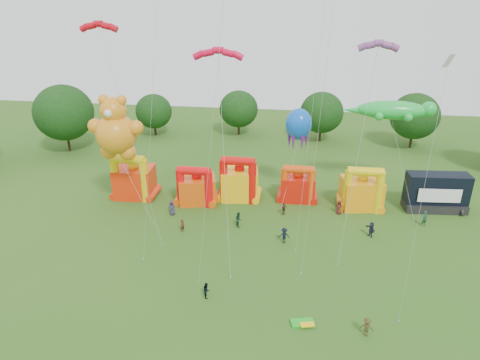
# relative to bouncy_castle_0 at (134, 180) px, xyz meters

# --- Properties ---
(ground) EXTENTS (160.00, 160.00, 0.00)m
(ground) POSITION_rel_bouncy_castle_0_xyz_m (18.51, -26.32, -2.52)
(ground) COLOR #265518
(ground) RESTS_ON ground
(tree_ring) EXTENTS (123.82, 125.93, 12.07)m
(tree_ring) POSITION_rel_bouncy_castle_0_xyz_m (17.32, -25.71, 3.74)
(tree_ring) COLOR #352314
(tree_ring) RESTS_ON ground
(bouncy_castle_0) EXTENTS (5.49, 4.52, 6.64)m
(bouncy_castle_0) POSITION_rel_bouncy_castle_0_xyz_m (0.00, 0.00, 0.00)
(bouncy_castle_0) COLOR red
(bouncy_castle_0) RESTS_ON ground
(bouncy_castle_1) EXTENTS (5.74, 5.05, 5.66)m
(bouncy_castle_1) POSITION_rel_bouncy_castle_0_xyz_m (9.09, -0.53, -0.36)
(bouncy_castle_1) COLOR #E3500C
(bouncy_castle_1) RESTS_ON ground
(bouncy_castle_2) EXTENTS (5.52, 4.67, 6.60)m
(bouncy_castle_2) POSITION_rel_bouncy_castle_0_xyz_m (14.63, 1.45, -0.01)
(bouncy_castle_2) COLOR #FFB90D
(bouncy_castle_2) RESTS_ON ground
(bouncy_castle_3) EXTENTS (4.73, 3.85, 5.48)m
(bouncy_castle_3) POSITION_rel_bouncy_castle_0_xyz_m (22.65, 2.21, -0.42)
(bouncy_castle_3) COLOR red
(bouncy_castle_3) RESTS_ON ground
(bouncy_castle_4) EXTENTS (5.65, 4.83, 6.23)m
(bouncy_castle_4) POSITION_rel_bouncy_castle_0_xyz_m (31.07, 0.97, -0.15)
(bouncy_castle_4) COLOR orange
(bouncy_castle_4) RESTS_ON ground
(stage_trailer) EXTENTS (8.04, 3.56, 5.07)m
(stage_trailer) POSITION_rel_bouncy_castle_0_xyz_m (40.67, 1.79, -0.08)
(stage_trailer) COLOR black
(stage_trailer) RESTS_ON ground
(teddy_bear_kite) EXTENTS (8.54, 5.65, 15.46)m
(teddy_bear_kite) POSITION_rel_bouncy_castle_0_xyz_m (1.24, -4.97, 5.55)
(teddy_bear_kite) COLOR orange
(teddy_bear_kite) RESTS_ON ground
(gecko_kite) EXTENTS (12.31, 10.74, 13.42)m
(gecko_kite) POSITION_rel_bouncy_castle_0_xyz_m (35.72, 3.39, 4.58)
(gecko_kite) COLOR green
(gecko_kite) RESTS_ON ground
(octopus_kite) EXTENTS (3.57, 7.51, 12.46)m
(octopus_kite) POSITION_rel_bouncy_castle_0_xyz_m (21.84, 2.76, 3.90)
(octopus_kite) COLOR blue
(octopus_kite) RESTS_ON ground
(parafoil_kites) EXTENTS (33.03, 11.26, 24.35)m
(parafoil_kites) POSITION_rel_bouncy_castle_0_xyz_m (12.06, -10.20, 8.78)
(parafoil_kites) COLOR red
(parafoil_kites) RESTS_ON ground
(diamond_kites) EXTENTS (27.87, 16.64, 39.24)m
(diamond_kites) POSITION_rel_bouncy_castle_0_xyz_m (20.43, -12.60, 12.97)
(diamond_kites) COLOR red
(diamond_kites) RESTS_ON ground
(folded_kite_bundle) EXTENTS (2.18, 1.45, 0.31)m
(folded_kite_bundle) POSITION_rel_bouncy_castle_0_xyz_m (23.70, -22.62, -2.38)
(folded_kite_bundle) COLOR green
(folded_kite_bundle) RESTS_ON ground
(spectator_0) EXTENTS (0.96, 0.64, 1.93)m
(spectator_0) POSITION_rel_bouncy_castle_0_xyz_m (6.75, -4.61, -1.55)
(spectator_0) COLOR #312A47
(spectator_0) RESTS_ON ground
(spectator_1) EXTENTS (0.63, 0.72, 1.65)m
(spectator_1) POSITION_rel_bouncy_castle_0_xyz_m (9.23, -8.64, -1.69)
(spectator_1) COLOR #512217
(spectator_1) RESTS_ON ground
(spectator_2) EXTENTS (1.05, 1.14, 1.90)m
(spectator_2) POSITION_rel_bouncy_castle_0_xyz_m (15.71, -6.42, -1.57)
(spectator_2) COLOR #173B25
(spectator_2) RESTS_ON ground
(spectator_3) EXTENTS (1.31, 0.88, 1.88)m
(spectator_3) POSITION_rel_bouncy_castle_0_xyz_m (21.41, -9.42, -1.58)
(spectator_3) COLOR black
(spectator_3) RESTS_ON ground
(spectator_4) EXTENTS (1.01, 0.96, 1.69)m
(spectator_4) POSITION_rel_bouncy_castle_0_xyz_m (21.05, -2.53, -1.67)
(spectator_4) COLOR #46311C
(spectator_4) RESTS_ON ground
(spectator_5) EXTENTS (1.27, 1.79, 1.86)m
(spectator_5) POSITION_rel_bouncy_castle_0_xyz_m (31.43, -6.58, -1.59)
(spectator_5) COLOR #23233B
(spectator_5) RESTS_ON ground
(spectator_6) EXTENTS (1.06, 0.86, 1.88)m
(spectator_6) POSITION_rel_bouncy_castle_0_xyz_m (28.13, -1.32, -1.58)
(spectator_6) COLOR #581C19
(spectator_6) RESTS_ON ground
(spectator_7) EXTENTS (0.86, 0.78, 1.98)m
(spectator_7) POSITION_rel_bouncy_castle_0_xyz_m (38.32, -3.01, -1.53)
(spectator_7) COLOR #1C4632
(spectator_7) RESTS_ON ground
(spectator_8) EXTENTS (0.79, 0.90, 1.55)m
(spectator_8) POSITION_rel_bouncy_castle_0_xyz_m (14.68, -20.15, -1.74)
(spectator_8) COLOR black
(spectator_8) RESTS_ON ground
(spectator_9) EXTENTS (1.23, 0.89, 1.72)m
(spectator_9) POSITION_rel_bouncy_castle_0_xyz_m (28.88, -23.15, -1.66)
(spectator_9) COLOR #3F3619
(spectator_9) RESTS_ON ground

